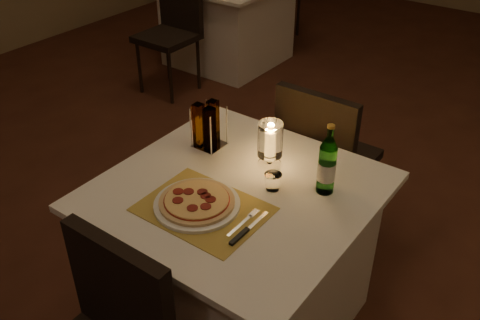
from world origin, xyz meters
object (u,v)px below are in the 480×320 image
Objects in this scene: pizza at (197,201)px; water_bottle at (327,166)px; chair_far at (322,151)px; neighbor_table_left at (228,21)px; tumbler at (273,182)px; main_table at (237,258)px; plate at (197,204)px; hurricane_candle at (270,141)px.

water_bottle is (0.33, 0.37, 0.09)m from pizza.
chair_far reaches higher than neighbor_table_left.
water_bottle is 3.15m from neighbor_table_left.
neighbor_table_left is at bearing 130.58° from tumbler.
tumbler reaches higher than main_table.
pizza is at bearing -54.69° from neighbor_table_left.
plate is at bearing 17.69° from pizza.
chair_far is at bearing 91.25° from hurricane_candle.
plate is 3.20m from neighbor_table_left.
plate is at bearing -122.57° from tumbler.
plate is 0.41m from hurricane_candle.
plate is 1.10× the size of water_bottle.
water_bottle is (0.28, 0.19, 0.48)m from main_table.
water_bottle is at bearing 47.74° from plate.
water_bottle is at bearing 32.81° from tumbler.
water_bottle is at bearing -45.78° from neighbor_table_left.
chair_far is 0.92m from plate.
hurricane_candle is at bearing -88.75° from chair_far.
main_table is at bearing 74.42° from pizza.
hurricane_candle reaches higher than main_table.
tumbler is 3.10m from neighbor_table_left.
chair_far is 3.11× the size of water_bottle.
water_bottle reaches higher than main_table.
chair_far reaches higher than tumbler.
main_table is 0.44m from pizza.
pizza is (-0.00, -0.00, 0.02)m from plate.
tumbler is (0.11, 0.08, 0.40)m from main_table.
hurricane_candle reaches higher than tumbler.
main_table is 14.61× the size of tumbler.
hurricane_candle is at bearing 81.11° from pizza.
chair_far is 0.92m from pizza.
pizza reaches higher than plate.
plate is at bearing -105.52° from main_table.
main_table is 0.74m from chair_far.
main_table is at bearing -92.97° from hurricane_candle.
main_table is 0.42m from plate.
water_bottle is 0.27m from hurricane_candle.
tumbler is at bearing 57.43° from plate.
pizza reaches higher than main_table.
pizza is at bearing -162.31° from plate.
tumbler is (0.11, -0.64, 0.22)m from chair_far.
plate is at bearing -54.69° from neighbor_table_left.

